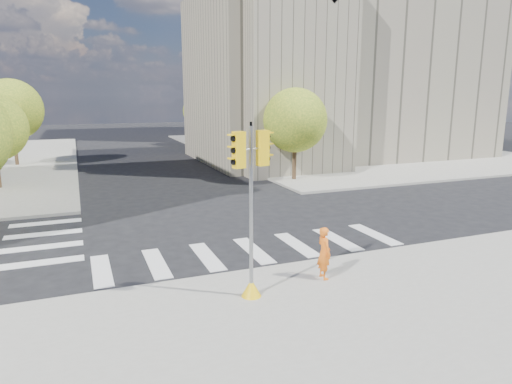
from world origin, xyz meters
The scene contains 12 objects.
ground centered at (0.00, 0.00, 0.00)m, with size 160.00×160.00×0.00m, color black.
sidewalk_far_right centered at (20.00, 26.00, 0.07)m, with size 28.00×40.00×0.15m, color gray.
civic_building centered at (15.59, 19.12, 7.26)m, with size 26.00×16.00×19.39m.
office_tower centered at (22.00, 42.00, 15.00)m, with size 20.00×18.00×30.00m, color #9EA0A3.
tree_lw_far centered at (-10.50, 24.00, 4.54)m, with size 4.80×4.80×6.95m.
tree_re_near centered at (7.50, 10.00, 4.05)m, with size 4.20×4.20×6.16m.
tree_re_mid centered at (7.50, 22.00, 4.35)m, with size 4.60×4.60×6.66m.
tree_re_far centered at (7.50, 34.00, 3.87)m, with size 4.00×4.00×5.88m.
lamp_near centered at (8.00, 14.00, 4.58)m, with size 0.35×0.18×8.11m.
lamp_far centered at (8.00, 28.00, 4.58)m, with size 0.35×0.18×8.11m.
traffic_signal centered at (-1.70, -5.94, 2.22)m, with size 1.08×0.56×4.86m.
photographer centered at (0.83, -5.55, 0.97)m, with size 0.60×0.39×1.63m, color orange.
Camera 1 is at (-5.97, -17.07, 5.70)m, focal length 32.00 mm.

